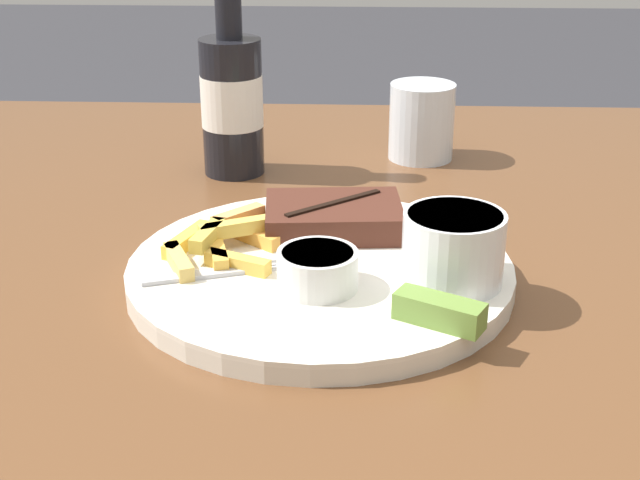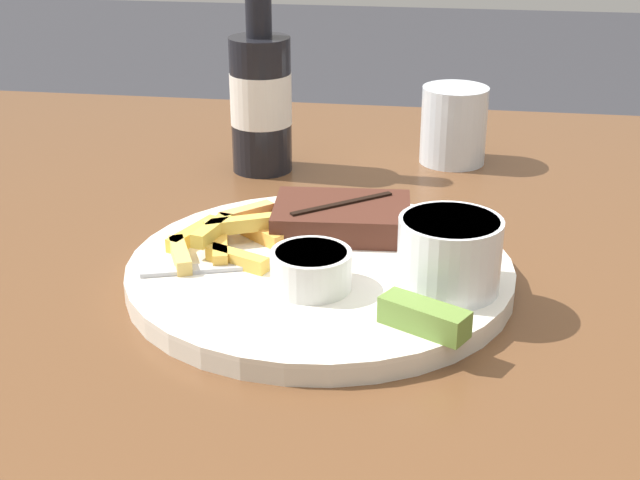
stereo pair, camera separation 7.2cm
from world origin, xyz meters
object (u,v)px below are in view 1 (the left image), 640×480
(pickle_spear, at_px, (439,311))
(drinking_glass, at_px, (422,121))
(dipping_sauce_cup, at_px, (315,268))
(fork_utensil, at_px, (219,273))
(coleslaw_cup, at_px, (453,244))
(dinner_plate, at_px, (320,272))
(beer_bottle, at_px, (232,97))
(steak_portion, at_px, (334,217))

(pickle_spear, bearing_deg, drinking_glass, 88.15)
(dipping_sauce_cup, xyz_separation_m, pickle_spear, (0.09, -0.05, -0.01))
(fork_utensil, xyz_separation_m, drinking_glass, (0.18, 0.35, 0.02))
(pickle_spear, bearing_deg, fork_utensil, 156.63)
(coleslaw_cup, distance_m, drinking_glass, 0.36)
(dinner_plate, relative_size, pickle_spear, 4.69)
(dipping_sauce_cup, bearing_deg, coleslaw_cup, 7.65)
(coleslaw_cup, xyz_separation_m, beer_bottle, (-0.21, 0.30, 0.03))
(beer_bottle, bearing_deg, pickle_spear, -62.24)
(dinner_plate, relative_size, steak_portion, 2.52)
(steak_portion, relative_size, pickle_spear, 1.86)
(dinner_plate, height_order, dipping_sauce_cup, dipping_sauce_cup)
(coleslaw_cup, bearing_deg, fork_utensil, 178.50)
(dinner_plate, height_order, pickle_spear, pickle_spear)
(steak_portion, relative_size, drinking_glass, 1.45)
(steak_portion, bearing_deg, dinner_plate, -97.59)
(coleslaw_cup, bearing_deg, dinner_plate, 163.41)
(beer_bottle, distance_m, drinking_glass, 0.22)
(steak_portion, distance_m, pickle_spear, 0.19)
(drinking_glass, bearing_deg, pickle_spear, -91.85)
(steak_portion, height_order, coleslaw_cup, coleslaw_cup)
(pickle_spear, xyz_separation_m, fork_utensil, (-0.17, 0.07, -0.01))
(pickle_spear, distance_m, beer_bottle, 0.42)
(steak_portion, xyz_separation_m, coleslaw_cup, (0.09, -0.10, 0.02))
(beer_bottle, bearing_deg, coleslaw_cup, -55.19)
(dinner_plate, xyz_separation_m, pickle_spear, (0.09, -0.10, 0.02))
(fork_utensil, height_order, drinking_glass, drinking_glass)
(coleslaw_cup, bearing_deg, steak_portion, 133.38)
(steak_portion, distance_m, dipping_sauce_cup, 0.11)
(coleslaw_cup, relative_size, dipping_sauce_cup, 1.26)
(fork_utensil, height_order, beer_bottle, beer_bottle)
(fork_utensil, bearing_deg, coleslaw_cup, -19.69)
(coleslaw_cup, height_order, dipping_sauce_cup, coleslaw_cup)
(dinner_plate, distance_m, fork_utensil, 0.08)
(coleslaw_cup, bearing_deg, drinking_glass, 90.22)
(dinner_plate, bearing_deg, steak_portion, 82.41)
(pickle_spear, bearing_deg, dipping_sauce_cup, 149.28)
(steak_portion, bearing_deg, beer_bottle, 119.73)
(pickle_spear, bearing_deg, coleslaw_cup, 77.40)
(dinner_plate, relative_size, dipping_sauce_cup, 5.04)
(dipping_sauce_cup, relative_size, fork_utensil, 0.48)
(drinking_glass, bearing_deg, dipping_sauce_cup, -105.58)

